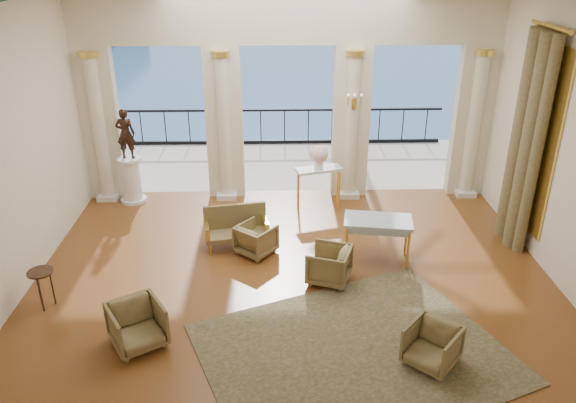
{
  "coord_description": "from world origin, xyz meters",
  "views": [
    {
      "loc": [
        -0.31,
        -8.12,
        5.35
      ],
      "look_at": [
        -0.08,
        0.6,
        1.29
      ],
      "focal_mm": 35.0,
      "sensor_mm": 36.0,
      "label": 1
    }
  ],
  "objects_px": {
    "armchair_d": "(256,238)",
    "pedestal": "(131,181)",
    "armchair_b": "(432,344)",
    "console_table": "(319,175)",
    "side_table": "(41,276)",
    "armchair_c": "(329,263)",
    "armchair_a": "(137,323)",
    "statue": "(125,134)",
    "game_table": "(378,224)",
    "settee": "(236,226)"
  },
  "relations": [
    {
      "from": "armchair_d",
      "to": "pedestal",
      "type": "height_order",
      "value": "pedestal"
    },
    {
      "from": "armchair_b",
      "to": "console_table",
      "type": "bearing_deg",
      "value": 144.49
    },
    {
      "from": "armchair_d",
      "to": "side_table",
      "type": "distance_m",
      "value": 3.71
    },
    {
      "from": "armchair_c",
      "to": "armchair_a",
      "type": "bearing_deg",
      "value": -41.7
    },
    {
      "from": "statue",
      "to": "console_table",
      "type": "bearing_deg",
      "value": 176.19
    },
    {
      "from": "game_table",
      "to": "statue",
      "type": "distance_m",
      "value": 5.78
    },
    {
      "from": "armchair_b",
      "to": "console_table",
      "type": "distance_m",
      "value": 5.23
    },
    {
      "from": "console_table",
      "to": "settee",
      "type": "bearing_deg",
      "value": -151.76
    },
    {
      "from": "settee",
      "to": "pedestal",
      "type": "xyz_separation_m",
      "value": [
        -2.44,
        2.07,
        0.11
      ]
    },
    {
      "from": "armchair_b",
      "to": "settee",
      "type": "xyz_separation_m",
      "value": [
        -2.88,
        3.45,
        0.06
      ]
    },
    {
      "from": "armchair_b",
      "to": "statue",
      "type": "xyz_separation_m",
      "value": [
        -5.33,
        5.52,
        1.27
      ]
    },
    {
      "from": "console_table",
      "to": "armchair_a",
      "type": "bearing_deg",
      "value": -138.34
    },
    {
      "from": "armchair_a",
      "to": "console_table",
      "type": "relative_size",
      "value": 0.7
    },
    {
      "from": "settee",
      "to": "pedestal",
      "type": "height_order",
      "value": "pedestal"
    },
    {
      "from": "armchair_d",
      "to": "statue",
      "type": "distance_m",
      "value": 3.93
    },
    {
      "from": "armchair_c",
      "to": "pedestal",
      "type": "bearing_deg",
      "value": -110.21
    },
    {
      "from": "armchair_a",
      "to": "settee",
      "type": "relative_size",
      "value": 0.58
    },
    {
      "from": "side_table",
      "to": "pedestal",
      "type": "bearing_deg",
      "value": 82.91
    },
    {
      "from": "armchair_d",
      "to": "side_table",
      "type": "relative_size",
      "value": 0.98
    },
    {
      "from": "armchair_b",
      "to": "statue",
      "type": "height_order",
      "value": "statue"
    },
    {
      "from": "pedestal",
      "to": "statue",
      "type": "bearing_deg",
      "value": 0.0
    },
    {
      "from": "side_table",
      "to": "game_table",
      "type": "bearing_deg",
      "value": 13.42
    },
    {
      "from": "side_table",
      "to": "armchair_b",
      "type": "bearing_deg",
      "value": -14.43
    },
    {
      "from": "statue",
      "to": "armchair_b",
      "type": "bearing_deg",
      "value": 136.37
    },
    {
      "from": "game_table",
      "to": "armchair_d",
      "type": "bearing_deg",
      "value": -178.54
    },
    {
      "from": "game_table",
      "to": "console_table",
      "type": "relative_size",
      "value": 1.23
    },
    {
      "from": "armchair_d",
      "to": "pedestal",
      "type": "distance_m",
      "value": 3.72
    },
    {
      "from": "armchair_c",
      "to": "console_table",
      "type": "xyz_separation_m",
      "value": [
        0.04,
        2.94,
        0.43
      ]
    },
    {
      "from": "pedestal",
      "to": "side_table",
      "type": "height_order",
      "value": "pedestal"
    },
    {
      "from": "armchair_c",
      "to": "armchair_b",
      "type": "bearing_deg",
      "value": 49.15
    },
    {
      "from": "armchair_d",
      "to": "settee",
      "type": "height_order",
      "value": "settee"
    },
    {
      "from": "armchair_c",
      "to": "console_table",
      "type": "height_order",
      "value": "console_table"
    },
    {
      "from": "armchair_b",
      "to": "statue",
      "type": "bearing_deg",
      "value": 175.31
    },
    {
      "from": "armchair_d",
      "to": "game_table",
      "type": "bearing_deg",
      "value": -148.59
    },
    {
      "from": "armchair_c",
      "to": "statue",
      "type": "relative_size",
      "value": 0.63
    },
    {
      "from": "armchair_b",
      "to": "armchair_c",
      "type": "relative_size",
      "value": 0.95
    },
    {
      "from": "pedestal",
      "to": "console_table",
      "type": "distance_m",
      "value": 4.18
    },
    {
      "from": "pedestal",
      "to": "armchair_a",
      "type": "bearing_deg",
      "value": -76.62
    },
    {
      "from": "statue",
      "to": "armchair_a",
      "type": "bearing_deg",
      "value": 105.77
    },
    {
      "from": "armchair_a",
      "to": "statue",
      "type": "bearing_deg",
      "value": 72.07
    },
    {
      "from": "game_table",
      "to": "side_table",
      "type": "distance_m",
      "value": 5.7
    },
    {
      "from": "pedestal",
      "to": "statue",
      "type": "relative_size",
      "value": 0.94
    },
    {
      "from": "armchair_d",
      "to": "armchair_b",
      "type": "bearing_deg",
      "value": 167.74
    },
    {
      "from": "armchair_c",
      "to": "settee",
      "type": "bearing_deg",
      "value": -109.13
    },
    {
      "from": "armchair_a",
      "to": "game_table",
      "type": "bearing_deg",
      "value": -0.42
    },
    {
      "from": "armchair_a",
      "to": "armchair_c",
      "type": "relative_size",
      "value": 1.05
    },
    {
      "from": "armchair_d",
      "to": "side_table",
      "type": "xyz_separation_m",
      "value": [
        -3.33,
        -1.62,
        0.24
      ]
    },
    {
      "from": "armchair_d",
      "to": "settee",
      "type": "bearing_deg",
      "value": -1.65
    },
    {
      "from": "armchair_c",
      "to": "side_table",
      "type": "distance_m",
      "value": 4.65
    },
    {
      "from": "armchair_c",
      "to": "pedestal",
      "type": "relative_size",
      "value": 0.67
    }
  ]
}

